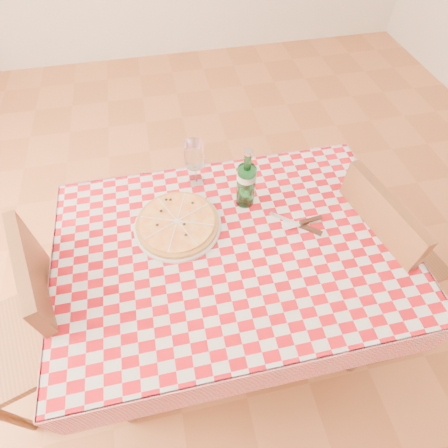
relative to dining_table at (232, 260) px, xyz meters
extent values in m
plane|color=#A95F36|center=(0.00, 0.00, -0.66)|extent=(6.00, 6.00, 0.00)
cube|color=brown|center=(0.00, 0.00, 0.07)|extent=(1.20, 0.80, 0.04)
cylinder|color=brown|center=(-0.54, -0.34, -0.30)|extent=(0.06, 0.06, 0.71)
cylinder|color=brown|center=(0.54, -0.34, -0.30)|extent=(0.06, 0.06, 0.71)
cylinder|color=brown|center=(-0.54, 0.34, -0.30)|extent=(0.06, 0.06, 0.71)
cylinder|color=brown|center=(0.54, 0.34, -0.30)|extent=(0.06, 0.06, 0.71)
cube|color=#AE0A13|center=(0.00, 0.00, 0.09)|extent=(1.30, 0.90, 0.01)
cube|color=brown|center=(0.74, 0.00, -0.21)|extent=(0.49, 0.49, 0.04)
cylinder|color=brown|center=(0.59, -0.20, -0.45)|extent=(0.04, 0.04, 0.43)
cylinder|color=brown|center=(0.95, -0.14, -0.45)|extent=(0.04, 0.04, 0.43)
cylinder|color=brown|center=(0.53, 0.15, -0.45)|extent=(0.04, 0.04, 0.43)
cylinder|color=brown|center=(0.88, 0.21, -0.45)|extent=(0.04, 0.04, 0.43)
cube|color=brown|center=(0.55, -0.03, 0.03)|extent=(0.12, 0.42, 0.46)
cube|color=brown|center=(-0.86, -0.07, -0.21)|extent=(0.52, 0.52, 0.04)
cylinder|color=brown|center=(-0.74, 0.16, -0.45)|extent=(0.04, 0.04, 0.43)
cylinder|color=brown|center=(-1.08, 0.05, -0.45)|extent=(0.04, 0.04, 0.43)
cylinder|color=brown|center=(-0.64, -0.19, -0.45)|extent=(0.04, 0.04, 0.43)
cylinder|color=brown|center=(-0.98, -0.29, -0.45)|extent=(0.04, 0.04, 0.43)
cube|color=brown|center=(-0.68, -0.01, 0.03)|extent=(0.16, 0.41, 0.46)
camera|label=1|loc=(-0.18, -0.70, 1.17)|focal=28.00mm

